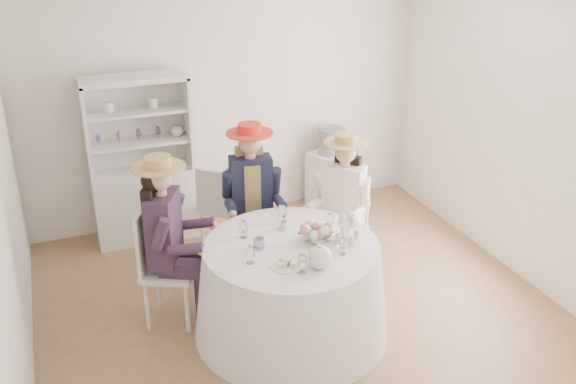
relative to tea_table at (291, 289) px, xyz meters
name	(u,v)px	position (x,y,z in m)	size (l,w,h in m)	color
ground	(292,299)	(0.17, 0.43, -0.41)	(4.50, 4.50, 0.00)	olive
wall_back	(227,102)	(0.17, 2.43, 0.94)	(4.50, 4.50, 0.00)	silver
wall_front	(419,284)	(0.17, -1.57, 0.94)	(4.50, 4.50, 0.00)	silver
wall_left	(3,205)	(-2.08, 0.43, 0.94)	(4.50, 4.50, 0.00)	silver
wall_right	(512,133)	(2.42, 0.43, 0.94)	(4.50, 4.50, 0.00)	silver
tea_table	(291,289)	(0.00, 0.00, 0.00)	(1.64, 1.64, 0.83)	white
hutch	(144,183)	(-0.85, 2.16, 0.23)	(1.06, 0.40, 1.79)	silver
side_table	(331,180)	(1.34, 2.17, -0.07)	(0.44, 0.44, 0.68)	silver
hatbox	(332,141)	(1.34, 2.17, 0.42)	(0.31, 0.31, 0.31)	black
guest_left	(167,232)	(-0.90, 0.53, 0.45)	(0.65, 0.59, 1.53)	silver
guest_mid	(251,192)	(0.00, 1.05, 0.45)	(0.57, 0.59, 1.53)	silver
guest_right	(343,199)	(0.79, 0.69, 0.40)	(0.62, 0.61, 1.45)	silver
spare_chair	(217,205)	(-0.18, 1.66, 0.08)	(0.53, 0.53, 0.91)	silver
teacup_a	(259,244)	(-0.26, 0.06, 0.45)	(0.10, 0.10, 0.08)	white
teacup_b	(284,226)	(0.04, 0.29, 0.45)	(0.07, 0.07, 0.06)	white
teacup_c	(317,233)	(0.25, 0.07, 0.45)	(0.09, 0.09, 0.07)	white
flower_bowl	(317,239)	(0.22, -0.01, 0.44)	(0.21, 0.21, 0.05)	white
flower_arrangement	(316,230)	(0.22, 0.00, 0.52)	(0.21, 0.21, 0.08)	#E17084
table_teapot	(320,257)	(0.08, -0.39, 0.50)	(0.27, 0.19, 0.20)	white
sandwich_plate	(288,264)	(-0.14, -0.28, 0.43)	(0.26, 0.26, 0.06)	white
cupcake_stand	(347,231)	(0.46, -0.08, 0.50)	(0.25, 0.25, 0.23)	white
stemware_set	(291,237)	(0.00, 0.00, 0.49)	(0.87, 0.91, 0.15)	white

